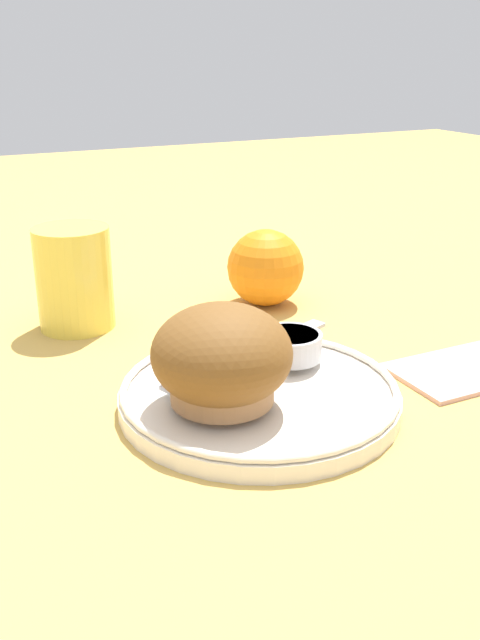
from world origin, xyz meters
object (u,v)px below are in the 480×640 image
object	(u,v)px
butter_knife	(251,353)
juice_glass	(74,278)
orange_fruit	(265,268)
muffin	(222,359)

from	to	relation	value
butter_knife	juice_glass	xyz separation A→B (m)	(-0.11, 0.18, 0.03)
orange_fruit	butter_knife	bearing A→B (deg)	-121.84
butter_knife	muffin	bearing A→B (deg)	-152.51
butter_knife	orange_fruit	bearing A→B (deg)	37.13
muffin	juice_glass	distance (m)	0.25
muffin	juice_glass	size ratio (longest dim) A/B	1.02
butter_knife	juice_glass	size ratio (longest dim) A/B	1.82
juice_glass	orange_fruit	bearing A→B (deg)	-6.95
muffin	butter_knife	size ratio (longest dim) A/B	0.56
muffin	juice_glass	world-z (taller)	juice_glass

